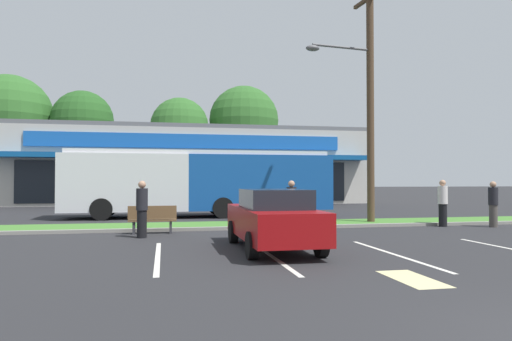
# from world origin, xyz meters

# --- Properties ---
(grass_median) EXTENTS (56.00, 2.20, 0.12)m
(grass_median) POSITION_xyz_m (0.00, 14.00, 0.06)
(grass_median) COLOR #427A2D
(grass_median) RESTS_ON ground_plane
(curb_lip) EXTENTS (56.00, 0.24, 0.12)m
(curb_lip) POSITION_xyz_m (0.00, 12.78, 0.06)
(curb_lip) COLOR gray
(curb_lip) RESTS_ON ground_plane
(parking_stripe_0) EXTENTS (0.12, 4.80, 0.01)m
(parking_stripe_0) POSITION_xyz_m (-4.89, 7.27, 0.00)
(parking_stripe_0) COLOR silver
(parking_stripe_0) RESTS_ON ground_plane
(parking_stripe_1) EXTENTS (0.12, 4.80, 0.01)m
(parking_stripe_1) POSITION_xyz_m (-2.24, 6.75, 0.00)
(parking_stripe_1) COLOR silver
(parking_stripe_1) RESTS_ON ground_plane
(parking_stripe_2) EXTENTS (0.12, 4.80, 0.01)m
(parking_stripe_2) POSITION_xyz_m (0.75, 6.46, 0.00)
(parking_stripe_2) COLOR silver
(parking_stripe_2) RESTS_ON ground_plane
(lot_arrow) EXTENTS (0.70, 1.60, 0.01)m
(lot_arrow) POSITION_xyz_m (-0.29, 3.84, 0.00)
(lot_arrow) COLOR beige
(lot_arrow) RESTS_ON ground_plane
(storefront_building) EXTENTS (28.28, 15.36, 6.00)m
(storefront_building) POSITION_xyz_m (-2.85, 37.01, 3.00)
(storefront_building) COLOR #BCB7AD
(storefront_building) RESTS_ON ground_plane
(tree_far_left) EXTENTS (7.87, 7.87, 11.78)m
(tree_far_left) POSITION_xyz_m (-19.06, 43.31, 7.84)
(tree_far_left) COLOR #473323
(tree_far_left) RESTS_ON ground_plane
(tree_left) EXTENTS (5.81, 5.81, 10.40)m
(tree_left) POSITION_xyz_m (-12.42, 42.65, 7.47)
(tree_left) COLOR #473323
(tree_left) RESTS_ON ground_plane
(tree_mid_left) EXTENTS (5.74, 5.74, 9.98)m
(tree_mid_left) POSITION_xyz_m (-3.24, 42.27, 7.09)
(tree_mid_left) COLOR #473323
(tree_mid_left) RESTS_ON ground_plane
(tree_mid) EXTENTS (7.31, 7.31, 11.79)m
(tree_mid) POSITION_xyz_m (3.53, 44.13, 8.12)
(tree_mid) COLOR #473323
(tree_mid) RESTS_ON ground_plane
(utility_pole) EXTENTS (3.07, 2.40, 9.98)m
(utility_pole) POSITION_xyz_m (3.43, 13.73, 5.34)
(utility_pole) COLOR #4C3826
(utility_pole) RESTS_ON ground_plane
(city_bus) EXTENTS (13.05, 2.73, 3.25)m
(city_bus) POSITION_xyz_m (-2.99, 19.11, 1.77)
(city_bus) COLOR #144793
(city_bus) RESTS_ON ground_plane
(bus_stop_bench) EXTENTS (1.60, 0.45, 0.95)m
(bus_stop_bench) POSITION_xyz_m (-5.13, 12.10, 0.50)
(bus_stop_bench) COLOR brown
(bus_stop_bench) RESTS_ON ground_plane
(car_0) EXTENTS (1.87, 4.61, 1.57)m
(car_0) POSITION_xyz_m (-1.96, 7.82, 0.81)
(car_0) COLOR maroon
(car_0) RESTS_ON ground_plane
(car_1) EXTENTS (4.51, 2.01, 1.42)m
(car_1) POSITION_xyz_m (-2.31, 26.21, 0.75)
(car_1) COLOR maroon
(car_1) RESTS_ON ground_plane
(pedestrian_near_bench) EXTENTS (0.36, 0.36, 1.79)m
(pedestrian_near_bench) POSITION_xyz_m (-5.43, 11.03, 0.90)
(pedestrian_near_bench) COLOR black
(pedestrian_near_bench) RESTS_ON ground_plane
(pedestrian_by_pole) EXTENTS (0.37, 0.37, 1.82)m
(pedestrian_by_pole) POSITION_xyz_m (5.95, 12.39, 0.92)
(pedestrian_by_pole) COLOR black
(pedestrian_by_pole) RESTS_ON ground_plane
(pedestrian_mid) EXTENTS (0.36, 0.36, 1.77)m
(pedestrian_mid) POSITION_xyz_m (7.73, 11.81, 0.89)
(pedestrian_mid) COLOR #47423D
(pedestrian_mid) RESTS_ON ground_plane
(pedestrian_far) EXTENTS (0.36, 0.36, 1.80)m
(pedestrian_far) POSITION_xyz_m (-0.18, 12.39, 0.90)
(pedestrian_far) COLOR #726651
(pedestrian_far) RESTS_ON ground_plane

